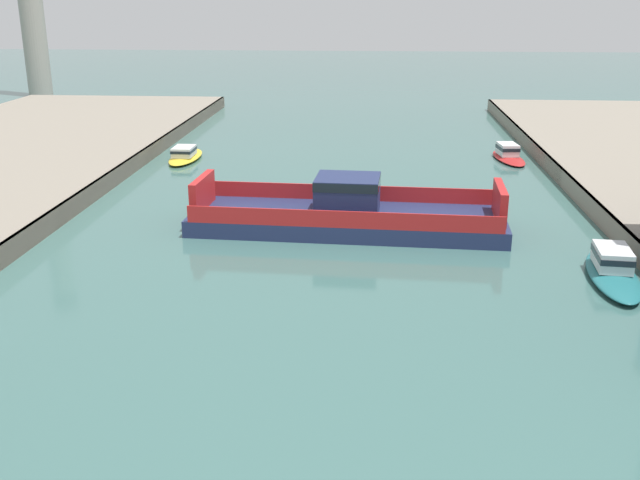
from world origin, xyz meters
name	(u,v)px	position (x,y,z in m)	size (l,w,h in m)	color
chain_ferry	(347,213)	(1.21, 34.18, 1.09)	(21.28, 7.84, 3.61)	navy
moored_boat_near_right	(508,154)	(15.76, 57.49, 0.56)	(3.18, 7.60, 1.48)	red
moored_boat_far_left	(613,268)	(16.29, 25.95, 0.64)	(3.31, 8.48, 1.72)	#237075
moored_boat_far_right	(185,155)	(-15.15, 54.92, 0.50)	(2.67, 7.81, 1.37)	yellow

